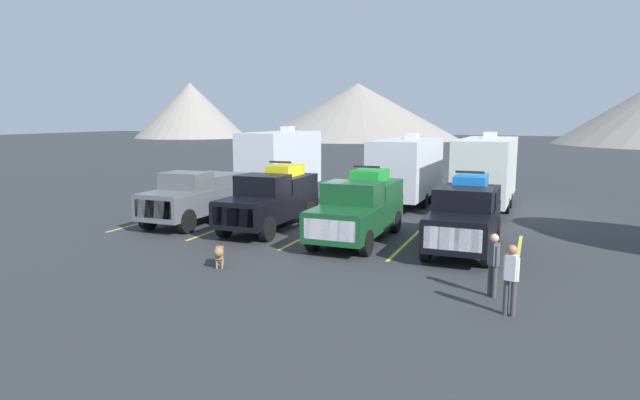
# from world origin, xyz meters

# --- Properties ---
(ground_plane) EXTENTS (240.00, 240.00, 0.00)m
(ground_plane) POSITION_xyz_m (0.00, 0.00, 0.00)
(ground_plane) COLOR #2D3033
(pickup_truck_a) EXTENTS (2.13, 5.28, 2.24)m
(pickup_truck_a) POSITION_xyz_m (-5.46, -0.70, 1.17)
(pickup_truck_a) COLOR #595B60
(pickup_truck_a) RESTS_ON ground
(pickup_truck_b) EXTENTS (2.08, 5.64, 2.69)m
(pickup_truck_b) POSITION_xyz_m (-1.89, -0.48, 1.25)
(pickup_truck_b) COLOR black
(pickup_truck_b) RESTS_ON ground
(pickup_truck_c) EXTENTS (2.17, 5.72, 2.68)m
(pickup_truck_c) POSITION_xyz_m (2.03, -1.06, 1.23)
(pickup_truck_c) COLOR #144723
(pickup_truck_c) RESTS_ON ground
(pickup_truck_d) EXTENTS (2.11, 5.45, 2.62)m
(pickup_truck_d) POSITION_xyz_m (5.83, -1.07, 1.20)
(pickup_truck_d) COLOR black
(pickup_truck_d) RESTS_ON ground
(lot_stripe_a) EXTENTS (0.12, 5.50, 0.01)m
(lot_stripe_a) POSITION_xyz_m (-7.60, -0.94, 0.00)
(lot_stripe_a) COLOR gold
(lot_stripe_a) RESTS_ON ground
(lot_stripe_b) EXTENTS (0.12, 5.50, 0.01)m
(lot_stripe_b) POSITION_xyz_m (-3.80, -0.94, 0.00)
(lot_stripe_b) COLOR gold
(lot_stripe_b) RESTS_ON ground
(lot_stripe_c) EXTENTS (0.12, 5.50, 0.01)m
(lot_stripe_c) POSITION_xyz_m (0.00, -0.94, 0.00)
(lot_stripe_c) COLOR gold
(lot_stripe_c) RESTS_ON ground
(lot_stripe_d) EXTENTS (0.12, 5.50, 0.01)m
(lot_stripe_d) POSITION_xyz_m (3.80, -0.94, 0.00)
(lot_stripe_d) COLOR gold
(lot_stripe_d) RESTS_ON ground
(lot_stripe_e) EXTENTS (0.12, 5.50, 0.01)m
(lot_stripe_e) POSITION_xyz_m (7.60, -0.94, 0.00)
(lot_stripe_e) COLOR gold
(lot_stripe_e) RESTS_ON ground
(camper_trailer_a) EXTENTS (2.57, 7.50, 3.96)m
(camper_trailer_a) POSITION_xyz_m (-5.77, 8.17, 2.08)
(camper_trailer_a) COLOR silver
(camper_trailer_a) RESTS_ON ground
(camper_trailer_b) EXTENTS (2.63, 7.71, 3.67)m
(camper_trailer_b) POSITION_xyz_m (1.80, 7.54, 1.94)
(camper_trailer_b) COLOR silver
(camper_trailer_b) RESTS_ON ground
(camper_trailer_c) EXTENTS (2.56, 8.37, 3.76)m
(camper_trailer_c) POSITION_xyz_m (5.73, 7.60, 1.98)
(camper_trailer_c) COLOR silver
(camper_trailer_c) RESTS_ON ground
(person_a) EXTENTS (0.30, 0.30, 1.63)m
(person_a) POSITION_xyz_m (7.12, -5.91, 0.94)
(person_a) COLOR #3F3F42
(person_a) RESTS_ON ground
(person_b) EXTENTS (0.36, 0.25, 1.66)m
(person_b) POSITION_xyz_m (7.59, -7.12, 0.96)
(person_b) COLOR #3F3F42
(person_b) RESTS_ON ground
(dog) EXTENTS (0.58, 0.84, 0.69)m
(dog) POSITION_xyz_m (-0.70, -6.27, 0.46)
(dog) COLOR olive
(dog) RESTS_ON ground
(mountain_ridge) EXTENTS (137.56, 44.29, 13.29)m
(mountain_ridge) POSITION_xyz_m (2.19, 84.87, 6.12)
(mountain_ridge) COLOR gray
(mountain_ridge) RESTS_ON ground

